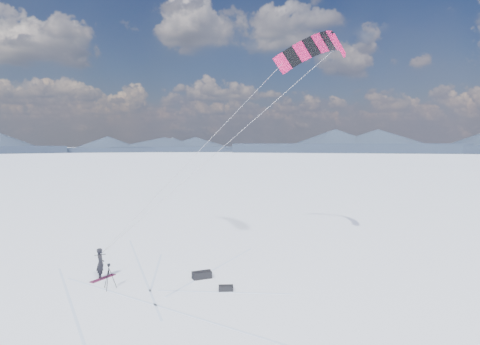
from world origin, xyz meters
name	(u,v)px	position (x,y,z in m)	size (l,w,h in m)	color
ground	(123,286)	(0.00, 0.00, 0.00)	(1800.00, 1800.00, 0.00)	white
horizon_hills	(122,214)	(0.00, 0.00, 3.52)	(704.00, 704.00, 8.66)	black
snow_tracks	(109,290)	(-0.65, -0.35, 0.00)	(14.76, 10.25, 0.01)	silver
snowkiter	(101,279)	(-1.01, 1.45, 0.00)	(0.58, 0.38, 1.59)	black
snowboard	(103,278)	(-0.90, 1.44, 0.02)	(1.49, 0.28, 0.04)	maroon
tripod	(109,273)	(-0.64, -0.20, 0.79)	(0.59, 0.63, 1.22)	black
gear_bag_a	(202,275)	(3.87, -0.22, 0.19)	(0.99, 0.50, 0.43)	black
gear_bag_b	(226,288)	(4.51, -2.29, 0.14)	(0.75, 0.51, 0.31)	black
power_kite	(314,50)	(12.26, 3.36, 12.92)	(14.61, 6.44, 12.70)	#D21351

